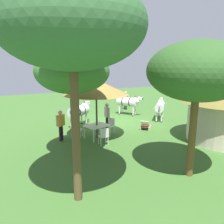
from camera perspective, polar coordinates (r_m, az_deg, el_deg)
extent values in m
plane|color=#3C682B|center=(15.18, 1.69, -2.74)|extent=(36.00, 36.00, 0.00)
cylinder|color=beige|center=(12.87, 27.40, -2.22)|extent=(3.71, 3.71, 2.08)
cylinder|color=#423E2E|center=(11.75, -4.05, -1.26)|extent=(0.10, 0.10, 2.42)
cone|color=olive|center=(11.47, -4.18, 6.58)|extent=(3.43, 3.43, 0.80)
cube|color=silver|center=(11.87, -4.01, -3.55)|extent=(1.43, 1.23, 0.04)
cylinder|color=silver|center=(12.02, -0.65, -5.16)|extent=(0.06, 0.06, 0.70)
cylinder|color=silver|center=(11.34, -4.83, -6.32)|extent=(0.06, 0.06, 0.70)
cylinder|color=silver|center=(12.63, -3.23, -4.30)|extent=(0.06, 0.06, 0.70)
cylinder|color=silver|center=(11.98, -7.34, -5.33)|extent=(0.06, 0.06, 0.70)
cube|color=white|center=(10.99, -2.31, -6.36)|extent=(0.49, 0.48, 0.04)
cube|color=white|center=(10.75, -1.99, -5.54)|extent=(0.44, 0.10, 0.45)
cylinder|color=white|center=(11.17, -3.54, -7.28)|extent=(0.04, 0.04, 0.45)
cylinder|color=white|center=(11.28, -1.69, -7.05)|extent=(0.04, 0.04, 0.45)
cylinder|color=white|center=(10.85, -2.95, -7.89)|extent=(0.04, 0.04, 0.45)
cylinder|color=white|center=(10.96, -1.05, -7.65)|extent=(0.04, 0.04, 0.45)
cube|color=white|center=(12.71, -0.66, -3.70)|extent=(0.55, 0.56, 0.04)
cube|color=white|center=(12.79, -0.11, -2.55)|extent=(0.19, 0.43, 0.45)
cylinder|color=white|center=(12.52, -0.53, -5.02)|extent=(0.04, 0.04, 0.45)
cylinder|color=white|center=(12.76, -1.83, -4.69)|extent=(0.04, 0.04, 0.45)
cylinder|color=white|center=(12.79, 0.52, -4.65)|extent=(0.04, 0.04, 0.45)
cylinder|color=white|center=(13.02, -0.78, -4.33)|extent=(0.04, 0.04, 0.45)
cube|color=silver|center=(12.20, -8.93, -4.56)|extent=(0.60, 0.60, 0.04)
cube|color=silver|center=(12.19, -9.83, -3.50)|extent=(0.29, 0.38, 0.45)
cylinder|color=silver|center=(12.39, -7.85, -5.34)|extent=(0.04, 0.04, 0.45)
cylinder|color=silver|center=(12.05, -8.32, -5.89)|extent=(0.04, 0.04, 0.45)
cylinder|color=silver|center=(12.49, -9.45, -5.25)|extent=(0.04, 0.04, 0.45)
cylinder|color=silver|center=(12.15, -9.96, -5.79)|extent=(0.04, 0.04, 0.45)
cylinder|color=black|center=(13.48, -1.41, -2.88)|extent=(0.12, 0.12, 0.84)
cylinder|color=black|center=(13.35, -1.21, -3.04)|extent=(0.12, 0.12, 0.84)
cube|color=beige|center=(13.24, -1.33, 0.02)|extent=(0.28, 0.48, 0.59)
cylinder|color=tan|center=(13.47, -1.68, 0.31)|extent=(0.09, 0.09, 0.56)
cylinder|color=tan|center=(13.00, -0.96, -0.14)|extent=(0.09, 0.09, 0.56)
sphere|color=tan|center=(13.15, -1.33, 1.84)|extent=(0.23, 0.23, 0.23)
cylinder|color=black|center=(11.80, -13.48, -5.54)|extent=(0.12, 0.12, 0.82)
cylinder|color=black|center=(11.90, -12.99, -5.36)|extent=(0.12, 0.12, 0.82)
cube|color=gold|center=(11.66, -13.41, -2.16)|extent=(0.49, 0.40, 0.58)
cylinder|color=#E0A991|center=(11.48, -14.28, -2.35)|extent=(0.09, 0.09, 0.55)
cylinder|color=#E0A991|center=(11.83, -12.57, -1.81)|extent=(0.09, 0.09, 0.55)
sphere|color=#E0A991|center=(11.56, -13.51, -0.13)|extent=(0.22, 0.22, 0.22)
cylinder|color=black|center=(19.32, 3.76, 1.83)|extent=(0.12, 0.12, 0.82)
cylinder|color=black|center=(19.38, 3.37, 1.87)|extent=(0.12, 0.12, 0.82)
cube|color=#BB3E42|center=(19.23, 3.60, 3.89)|extent=(0.42, 0.48, 0.58)
cylinder|color=tan|center=(19.13, 4.29, 3.89)|extent=(0.09, 0.09, 0.54)
cylinder|color=tan|center=(19.33, 2.91, 3.99)|extent=(0.09, 0.09, 0.54)
sphere|color=tan|center=(19.17, 3.61, 5.13)|extent=(0.22, 0.22, 0.22)
cube|color=#CD4938|center=(13.73, 8.83, -3.61)|extent=(0.76, 0.75, 0.03)
cube|color=white|center=(13.40, 8.64, -2.92)|extent=(0.71, 0.72, 0.39)
cube|color=silver|center=(13.75, 7.71, -4.01)|extent=(0.48, 0.43, 0.22)
cube|color=silver|center=(13.66, 9.84, -4.20)|extent=(0.48, 0.43, 0.22)
cylinder|color=silver|center=(17.23, 4.04, 2.75)|extent=(1.41, 1.74, 0.69)
cylinder|color=black|center=(17.38, 3.09, 2.85)|extent=(0.65, 0.43, 0.70)
cylinder|color=black|center=(17.11, 4.91, 2.66)|extent=(0.65, 0.43, 0.70)
cylinder|color=silver|center=(16.87, 6.51, 3.10)|extent=(0.55, 0.63, 0.51)
cube|color=silver|center=(16.73, 7.40, 3.56)|extent=(0.36, 0.44, 0.20)
cube|color=black|center=(16.67, 7.97, 3.40)|extent=(0.16, 0.16, 0.12)
cube|color=black|center=(16.84, 6.53, 3.78)|extent=(0.22, 0.34, 0.28)
cylinder|color=silver|center=(17.27, 6.11, 0.48)|extent=(0.11, 0.11, 0.81)
cylinder|color=black|center=(17.36, 6.08, -0.74)|extent=(0.13, 0.13, 0.06)
cylinder|color=silver|center=(16.93, 5.58, 0.25)|extent=(0.11, 0.11, 0.81)
cylinder|color=black|center=(17.02, 5.55, -0.99)|extent=(0.13, 0.13, 0.06)
cylinder|color=silver|center=(17.80, 2.51, 0.90)|extent=(0.11, 0.11, 0.81)
cylinder|color=black|center=(17.88, 2.50, -0.28)|extent=(0.13, 0.13, 0.06)
cylinder|color=silver|center=(17.47, 1.93, 0.68)|extent=(0.11, 0.11, 0.81)
cylinder|color=black|center=(17.55, 1.92, -0.52)|extent=(0.13, 0.13, 0.06)
cylinder|color=black|center=(17.64, 1.54, 2.68)|extent=(0.16, 0.23, 0.53)
cylinder|color=silver|center=(16.00, 12.52, 1.48)|extent=(1.63, 1.62, 0.63)
cylinder|color=black|center=(15.67, 12.44, 1.25)|extent=(0.51, 0.52, 0.64)
cylinder|color=black|center=(16.29, 12.60, 1.67)|extent=(0.51, 0.52, 0.64)
cylinder|color=silver|center=(16.79, 12.75, 2.61)|extent=(0.58, 0.58, 0.49)
cube|color=silver|center=(17.04, 12.84, 3.29)|extent=(0.41, 0.41, 0.20)
cube|color=black|center=(17.22, 12.87, 3.29)|extent=(0.17, 0.17, 0.12)
cube|color=black|center=(16.76, 12.78, 3.28)|extent=(0.29, 0.29, 0.28)
cylinder|color=silver|center=(16.76, 11.98, -0.18)|extent=(0.11, 0.11, 0.77)
cylinder|color=black|center=(16.84, 11.92, -1.36)|extent=(0.13, 0.13, 0.06)
cylinder|color=silver|center=(16.74, 13.17, -0.25)|extent=(0.11, 0.11, 0.77)
cylinder|color=black|center=(16.82, 13.10, -1.43)|extent=(0.13, 0.13, 0.06)
cylinder|color=silver|center=(15.52, 11.61, -1.18)|extent=(0.11, 0.11, 0.77)
cylinder|color=black|center=(15.61, 11.55, -2.45)|extent=(0.13, 0.13, 0.06)
cylinder|color=silver|center=(15.50, 12.89, -1.26)|extent=(0.11, 0.11, 0.77)
cylinder|color=black|center=(15.59, 12.83, -2.53)|extent=(0.13, 0.13, 0.06)
cylinder|color=black|center=(15.15, 12.27, 0.49)|extent=(0.20, 0.20, 0.53)
cylinder|color=silver|center=(14.15, -8.75, 0.30)|extent=(1.71, 1.51, 0.69)
cylinder|color=black|center=(13.89, -9.48, 0.04)|extent=(0.48, 0.61, 0.70)
cylinder|color=black|center=(14.39, -8.12, 0.53)|extent=(0.48, 0.61, 0.70)
cylinder|color=silver|center=(14.78, -7.07, 1.60)|extent=(0.62, 0.57, 0.51)
cube|color=silver|center=(14.99, -6.53, 2.39)|extent=(0.43, 0.38, 0.20)
cube|color=black|center=(15.14, -6.18, 2.39)|extent=(0.17, 0.17, 0.12)
cube|color=black|center=(14.74, -7.09, 2.36)|extent=(0.32, 0.25, 0.28)
cylinder|color=silver|center=(14.90, -7.99, -1.60)|extent=(0.11, 0.11, 0.78)
cylinder|color=black|center=(14.99, -7.95, -2.94)|extent=(0.13, 0.13, 0.06)
cylinder|color=silver|center=(14.70, -6.75, -1.76)|extent=(0.11, 0.11, 0.78)
cylinder|color=black|center=(14.80, -6.71, -3.11)|extent=(0.13, 0.13, 0.06)
cylinder|color=silver|center=(13.91, -10.70, -2.73)|extent=(0.11, 0.11, 0.78)
cylinder|color=black|center=(14.01, -10.64, -4.15)|extent=(0.13, 0.13, 0.06)
cylinder|color=silver|center=(13.71, -9.40, -2.91)|extent=(0.11, 0.11, 0.78)
cylinder|color=black|center=(13.81, -9.35, -4.35)|extent=(0.13, 0.13, 0.06)
cylinder|color=black|center=(13.48, -10.73, -0.82)|extent=(0.22, 0.18, 0.53)
cylinder|color=brown|center=(8.28, 20.28, -6.52)|extent=(0.26, 0.26, 2.84)
ellipsoid|color=#2E5824|center=(7.86, 21.60, 9.96)|extent=(3.40, 3.40, 2.04)
cylinder|color=brown|center=(6.31, -9.43, -6.71)|extent=(0.25, 0.25, 3.90)
ellipsoid|color=#356435|center=(6.04, -10.54, 21.43)|extent=(3.87, 3.87, 2.32)
cylinder|color=brown|center=(9.37, -9.81, -3.55)|extent=(0.21, 0.21, 2.88)
ellipsoid|color=#3B712F|center=(9.02, -10.35, 10.44)|extent=(3.00, 3.00, 1.80)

